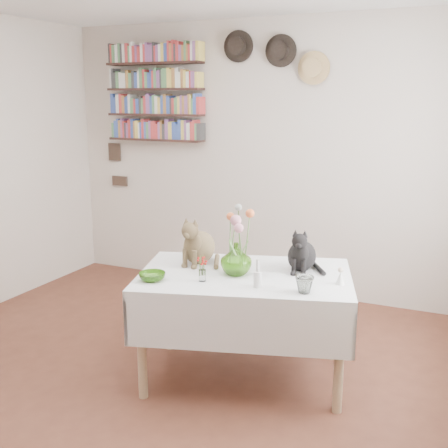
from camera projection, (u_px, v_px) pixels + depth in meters
The scene contains 14 objects.
room at pixel (125, 199), 3.17m from camera, with size 4.08×4.58×2.58m.
dining_table at pixel (245, 300), 3.60m from camera, with size 1.52×1.20×0.71m.
tabby_cat at pixel (199, 239), 3.77m from camera, with size 0.22×0.28×0.33m, color brown, non-canonical shape.
black_cat at pixel (302, 248), 3.61m from camera, with size 0.20×0.25×0.30m, color black, non-canonical shape.
flower_vase at pixel (236, 259), 3.53m from camera, with size 0.20×0.20×0.21m, color #76BD38.
green_bowl at pixel (152, 277), 3.42m from camera, with size 0.16×0.16×0.05m, color #76BD38.
drinking_glass at pixel (304, 285), 3.21m from camera, with size 0.11×0.11×0.10m, color white.
candlestick at pixel (257, 278), 3.30m from camera, with size 0.05×0.05×0.17m.
berry_jar at pixel (202, 269), 3.41m from camera, with size 0.04×0.04×0.18m.
porcelain_figurine at pixel (340, 277), 3.35m from camera, with size 0.06×0.06×0.11m.
flower_bouquet at pixel (237, 221), 3.49m from camera, with size 0.17×0.12×0.39m.
bookshelf_unit at pixel (155, 93), 5.40m from camera, with size 1.00×0.16×0.91m.
wall_hats at pixel (276, 55), 4.86m from camera, with size 0.98×0.09×0.48m.
wall_art_plaques at pixel (117, 164), 5.84m from camera, with size 0.21×0.02×0.44m.
Camera 1 is at (1.81, -2.61, 1.82)m, focal length 45.00 mm.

